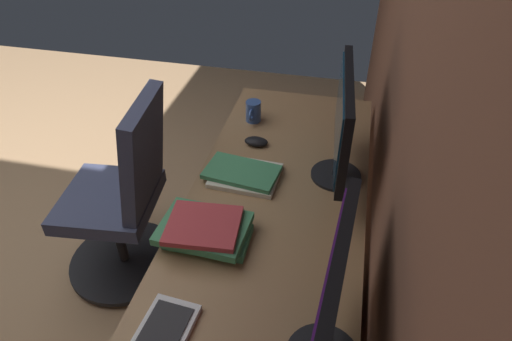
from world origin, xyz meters
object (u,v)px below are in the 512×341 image
book_stack_near (205,230)px  drawer_pedestal (262,341)px  monitor_secondary (331,302)px  book_stack_far (244,174)px  office_chair (124,202)px  monitor_primary (342,123)px  coffee_mug (253,112)px  mouse_main (256,142)px

book_stack_near → drawer_pedestal: bearing=64.8°
monitor_secondary → drawer_pedestal: bearing=-138.8°
drawer_pedestal → book_stack_near: (-0.10, -0.22, 0.42)m
book_stack_far → office_chair: size_ratio=0.31×
monitor_primary → coffee_mug: monitor_primary is taller
mouse_main → coffee_mug: size_ratio=0.93×
drawer_pedestal → book_stack_near: 0.49m
monitor_secondary → book_stack_near: bearing=-128.6°
monitor_primary → monitor_secondary: monitor_secondary is taller
monitor_secondary → book_stack_far: 0.83m
book_stack_near → coffee_mug: 0.78m
book_stack_far → mouse_main: bearing=-179.4°
monitor_primary → book_stack_near: bearing=-42.1°
monitor_primary → mouse_main: monitor_primary is taller
monitor_primary → mouse_main: size_ratio=5.34×
book_stack_far → coffee_mug: size_ratio=2.73×
monitor_secondary → book_stack_near: 0.59m
drawer_pedestal → monitor_secondary: (0.24, 0.21, 0.63)m
monitor_secondary → book_stack_far: monitor_secondary is taller
monitor_primary → coffee_mug: bearing=-129.1°
book_stack_far → office_chair: bearing=-92.4°
monitor_secondary → mouse_main: (-0.93, -0.39, -0.23)m
mouse_main → office_chair: size_ratio=0.11×
drawer_pedestal → monitor_primary: bearing=162.0°
book_stack_far → monitor_primary: bearing=104.2°
drawer_pedestal → coffee_mug: 1.01m
mouse_main → office_chair: 0.68m
book_stack_far → book_stack_near: bearing=-7.1°
drawer_pedestal → monitor_primary: (-0.55, 0.18, 0.63)m
mouse_main → book_stack_far: (0.24, 0.00, 0.00)m
monitor_primary → book_stack_far: monitor_primary is taller
monitor_primary → monitor_secondary: (0.79, 0.03, -0.00)m
mouse_main → office_chair: bearing=-70.1°
mouse_main → coffee_mug: (-0.19, -0.06, 0.03)m
book_stack_near → office_chair: 0.73m
office_chair → monitor_secondary: bearing=53.4°
monitor_primary → mouse_main: bearing=-112.1°
mouse_main → drawer_pedestal: bearing=14.6°
drawer_pedestal → office_chair: office_chair is taller
office_chair → book_stack_far: bearing=87.6°
book_stack_near → coffee_mug: (-0.78, -0.02, 0.01)m
mouse_main → book_stack_near: size_ratio=0.34×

